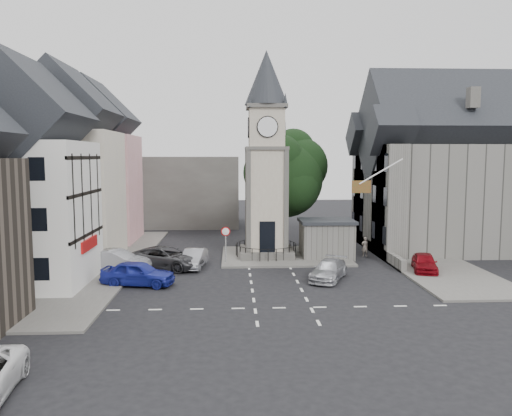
{
  "coord_description": "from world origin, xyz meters",
  "views": [
    {
      "loc": [
        -2.67,
        -31.42,
        8.13
      ],
      "look_at": [
        -0.95,
        5.0,
        4.29
      ],
      "focal_mm": 35.0,
      "sensor_mm": 36.0,
      "label": 1
    }
  ],
  "objects": [
    {
      "name": "ground",
      "position": [
        0.0,
        0.0,
        0.0
      ],
      "size": [
        120.0,
        120.0,
        0.0
      ],
      "primitive_type": "plane",
      "color": "black",
      "rests_on": "ground"
    },
    {
      "name": "pavement_west",
      "position": [
        -12.5,
        6.0,
        0.07
      ],
      "size": [
        6.0,
        30.0,
        0.14
      ],
      "primitive_type": "cube",
      "color": "#595651",
      "rests_on": "ground"
    },
    {
      "name": "pavement_east",
      "position": [
        12.0,
        8.0,
        0.07
      ],
      "size": [
        6.0,
        26.0,
        0.14
      ],
      "primitive_type": "cube",
      "color": "#595651",
      "rests_on": "ground"
    },
    {
      "name": "central_island",
      "position": [
        1.5,
        8.0,
        0.08
      ],
      "size": [
        10.0,
        8.0,
        0.16
      ],
      "primitive_type": "cube",
      "color": "#595651",
      "rests_on": "ground"
    },
    {
      "name": "road_markings",
      "position": [
        0.0,
        -5.5,
        0.01
      ],
      "size": [
        20.0,
        8.0,
        0.01
      ],
      "primitive_type": "cube",
      "color": "silver",
      "rests_on": "ground"
    },
    {
      "name": "clock_tower",
      "position": [
        0.0,
        7.99,
        8.12
      ],
      "size": [
        4.86,
        4.86,
        16.25
      ],
      "color": "#4C4944",
      "rests_on": "ground"
    },
    {
      "name": "stone_shelter",
      "position": [
        4.8,
        7.5,
        1.55
      ],
      "size": [
        4.3,
        3.3,
        3.08
      ],
      "color": "#64625C",
      "rests_on": "ground"
    },
    {
      "name": "town_tree",
      "position": [
        2.0,
        13.0,
        6.97
      ],
      "size": [
        7.2,
        7.2,
        10.8
      ],
      "color": "black",
      "rests_on": "ground"
    },
    {
      "name": "warning_sign_post",
      "position": [
        -3.2,
        5.43,
        2.03
      ],
      "size": [
        0.7,
        0.19,
        2.85
      ],
      "color": "black",
      "rests_on": "ground"
    },
    {
      "name": "terrace_pink",
      "position": [
        -15.5,
        16.0,
        6.58
      ],
      "size": [
        8.1,
        7.6,
        12.8
      ],
      "color": "#CD8D8D",
      "rests_on": "ground"
    },
    {
      "name": "terrace_cream",
      "position": [
        -15.5,
        8.0,
        6.58
      ],
      "size": [
        8.1,
        7.6,
        12.8
      ],
      "color": "beige",
      "rests_on": "ground"
    },
    {
      "name": "terrace_tudor",
      "position": [
        -15.5,
        0.0,
        6.19
      ],
      "size": [
        8.1,
        7.6,
        12.0
      ],
      "color": "silver",
      "rests_on": "ground"
    },
    {
      "name": "backdrop_west",
      "position": [
        -12.0,
        28.0,
        4.0
      ],
      "size": [
        20.0,
        10.0,
        8.0
      ],
      "primitive_type": "cube",
      "color": "#4C4944",
      "rests_on": "ground"
    },
    {
      "name": "east_building",
      "position": [
        15.59,
        11.0,
        6.26
      ],
      "size": [
        14.4,
        11.4,
        12.6
      ],
      "color": "#64625C",
      "rests_on": "ground"
    },
    {
      "name": "east_boundary_wall",
      "position": [
        9.2,
        10.0,
        0.45
      ],
      "size": [
        0.4,
        16.0,
        0.9
      ],
      "primitive_type": "cube",
      "color": "#64625C",
      "rests_on": "ground"
    },
    {
      "name": "flagpole",
      "position": [
        8.0,
        4.0,
        7.0
      ],
      "size": [
        3.68,
        0.1,
        2.74
      ],
      "color": "white",
      "rests_on": "ground"
    },
    {
      "name": "car_west_blue",
      "position": [
        -8.62,
        -0.45,
        0.78
      ],
      "size": [
        4.86,
        2.68,
        1.56
      ],
      "primitive_type": "imported",
      "rotation": [
        0.0,
        0.0,
        1.38
      ],
      "color": "navy",
      "rests_on": "ground"
    },
    {
      "name": "car_west_silver",
      "position": [
        -10.8,
        3.3,
        0.79
      ],
      "size": [
        5.04,
        2.82,
        1.57
      ],
      "primitive_type": "imported",
      "rotation": [
        0.0,
        0.0,
        1.32
      ],
      "color": "gray",
      "rests_on": "ground"
    },
    {
      "name": "car_west_grey",
      "position": [
        -7.5,
        4.26,
        0.78
      ],
      "size": [
        6.2,
        4.58,
        1.56
      ],
      "primitive_type": "imported",
      "rotation": [
        0.0,
        0.0,
        1.17
      ],
      "color": "#333336",
      "rests_on": "ground"
    },
    {
      "name": "car_island_silver",
      "position": [
        -5.5,
        4.5,
        0.68
      ],
      "size": [
        1.94,
        4.25,
        1.35
      ],
      "primitive_type": "imported",
      "rotation": [
        0.0,
        0.0,
        -0.13
      ],
      "color": "#94959C",
      "rests_on": "ground"
    },
    {
      "name": "car_island_east",
      "position": [
        3.63,
        0.5,
        0.64
      ],
      "size": [
        3.5,
        4.72,
        1.27
      ],
      "primitive_type": "imported",
      "rotation": [
        0.0,
        0.0,
        -0.45
      ],
      "color": "#A1A3A9",
      "rests_on": "ground"
    },
    {
      "name": "car_east_red",
      "position": [
        10.75,
        2.32,
        0.67
      ],
      "size": [
        2.56,
        4.2,
        1.34
      ],
      "primitive_type": "imported",
      "rotation": [
        0.0,
        0.0,
        -0.27
      ],
      "color": "maroon",
      "rests_on": "ground"
    },
    {
      "name": "pedestrian",
      "position": [
        8.0,
        7.85,
        0.8
      ],
      "size": [
        0.65,
        0.5,
        1.6
      ],
      "primitive_type": "imported",
      "rotation": [
        0.0,
        0.0,
        3.36
      ],
      "color": "beige",
      "rests_on": "ground"
    }
  ]
}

